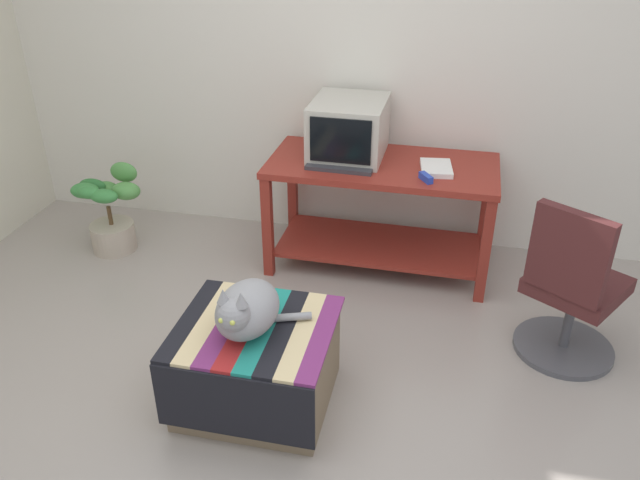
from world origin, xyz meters
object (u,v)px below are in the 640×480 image
(office_chair, at_px, (571,294))
(stapler, at_px, (426,178))
(book, at_px, (436,168))
(desk, at_px, (381,196))
(cat, at_px, (246,310))
(ottoman_with_blanket, at_px, (256,364))
(potted_plant, at_px, (110,214))
(keyboard, at_px, (340,167))
(tv_monitor, at_px, (349,129))

(office_chair, xyz_separation_m, stapler, (-0.79, 0.51, 0.34))
(book, distance_m, office_chair, 1.06)
(desk, bearing_deg, cat, -104.87)
(book, bearing_deg, desk, 163.19)
(stapler, bearing_deg, office_chair, -66.03)
(cat, bearing_deg, ottoman_with_blanket, 75.97)
(potted_plant, height_order, office_chair, office_chair)
(book, height_order, cat, book)
(potted_plant, relative_size, stapler, 5.46)
(cat, height_order, stapler, stapler)
(keyboard, xyz_separation_m, ottoman_with_blanket, (-0.15, -1.25, -0.50))
(keyboard, xyz_separation_m, potted_plant, (-1.55, -0.06, -0.45))
(cat, distance_m, stapler, 1.41)
(office_chair, bearing_deg, ottoman_with_blanket, 57.97)
(desk, distance_m, book, 0.41)
(desk, relative_size, cat, 3.36)
(desk, height_order, ottoman_with_blanket, desk)
(office_chair, bearing_deg, stapler, 0.25)
(office_chair, bearing_deg, tv_monitor, 0.85)
(desk, relative_size, keyboard, 3.50)
(ottoman_with_blanket, height_order, potted_plant, potted_plant)
(cat, xyz_separation_m, stapler, (0.68, 1.23, 0.17))
(keyboard, height_order, office_chair, office_chair)
(tv_monitor, xyz_separation_m, potted_plant, (-1.56, -0.29, -0.61))
(potted_plant, relative_size, office_chair, 0.68)
(tv_monitor, relative_size, keyboard, 1.32)
(book, relative_size, stapler, 2.27)
(potted_plant, xyz_separation_m, stapler, (2.06, -0.01, 0.46))
(tv_monitor, xyz_separation_m, ottoman_with_blanket, (-0.16, -1.49, -0.66))
(desk, xyz_separation_m, potted_plant, (-1.78, -0.21, -0.22))
(desk, distance_m, office_chair, 1.30)
(ottoman_with_blanket, relative_size, cat, 1.71)
(book, bearing_deg, office_chair, -49.86)
(tv_monitor, height_order, office_chair, tv_monitor)
(book, bearing_deg, keyboard, -177.97)
(book, relative_size, office_chair, 0.28)
(desk, xyz_separation_m, ottoman_with_blanket, (-0.39, -1.40, -0.27))
(desk, height_order, keyboard, keyboard)
(tv_monitor, distance_m, keyboard, 0.28)
(desk, xyz_separation_m, cat, (-0.40, -1.45, 0.07))
(tv_monitor, xyz_separation_m, keyboard, (-0.01, -0.24, -0.16))
(keyboard, xyz_separation_m, book, (0.56, 0.09, 0.00))
(ottoman_with_blanket, distance_m, office_chair, 1.61)
(potted_plant, bearing_deg, office_chair, -10.44)
(book, relative_size, ottoman_with_blanket, 0.35)
(ottoman_with_blanket, bearing_deg, tv_monitor, 84.05)
(ottoman_with_blanket, xyz_separation_m, cat, (-0.02, -0.04, 0.34))
(tv_monitor, bearing_deg, cat, -95.73)
(cat, height_order, office_chair, office_chair)
(keyboard, bearing_deg, book, 11.48)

